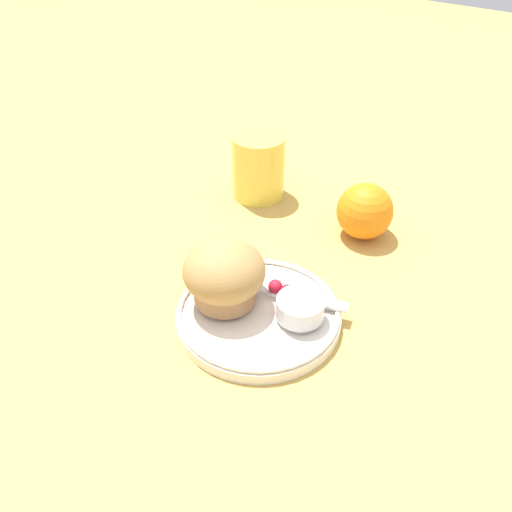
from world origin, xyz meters
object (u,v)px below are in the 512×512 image
(butter_knife, at_px, (283,293))
(orange_fruit, at_px, (365,211))
(juice_glass, at_px, (258,166))
(muffin, at_px, (224,275))

(butter_knife, bearing_deg, orange_fruit, 71.85)
(orange_fruit, relative_size, juice_glass, 0.79)
(butter_knife, relative_size, orange_fruit, 2.06)
(juice_glass, bearing_deg, orange_fruit, -3.23)
(orange_fruit, xyz_separation_m, juice_glass, (-0.18, 0.01, 0.01))
(muffin, distance_m, juice_glass, 0.27)
(muffin, relative_size, juice_glass, 0.96)
(butter_knife, bearing_deg, muffin, -155.17)
(muffin, distance_m, orange_fruit, 0.24)
(butter_knife, xyz_separation_m, orange_fruit, (0.02, 0.19, 0.02))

